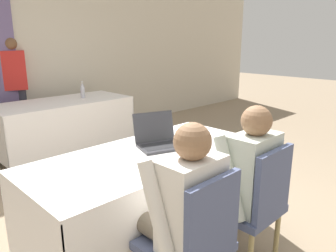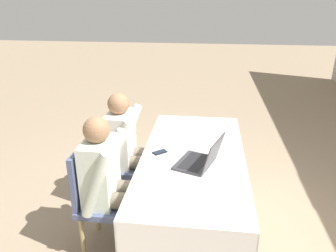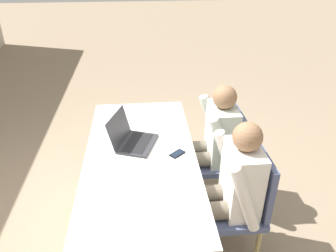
{
  "view_description": "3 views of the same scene",
  "coord_description": "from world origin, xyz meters",
  "px_view_note": "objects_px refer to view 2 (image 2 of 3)",
  "views": [
    {
      "loc": [
        -1.51,
        -1.75,
        1.56
      ],
      "look_at": [
        0.0,
        -0.21,
        0.98
      ],
      "focal_mm": 35.0,
      "sensor_mm": 36.0,
      "label": 1
    },
    {
      "loc": [
        2.44,
        0.09,
        1.98
      ],
      "look_at": [
        0.0,
        -0.21,
        0.98
      ],
      "focal_mm": 35.0,
      "sensor_mm": 36.0,
      "label": 2
    },
    {
      "loc": [
        -2.07,
        -0.03,
        2.17
      ],
      "look_at": [
        0.0,
        -0.21,
        0.98
      ],
      "focal_mm": 35.0,
      "sensor_mm": 36.0,
      "label": 3
    }
  ],
  "objects_px": {
    "person_checkered_shirt": "(129,144)",
    "person_white_shirt": "(110,178)",
    "cell_phone": "(160,152)",
    "chair_near_left": "(119,159)",
    "laptop": "(200,160)",
    "chair_near_right": "(99,195)"
  },
  "relations": [
    {
      "from": "chair_near_right",
      "to": "person_white_shirt",
      "type": "bearing_deg",
      "value": -90.0
    },
    {
      "from": "person_checkered_shirt",
      "to": "person_white_shirt",
      "type": "distance_m",
      "value": 0.62
    },
    {
      "from": "laptop",
      "to": "cell_phone",
      "type": "xyz_separation_m",
      "value": [
        -0.18,
        -0.34,
        -0.04
      ]
    },
    {
      "from": "cell_phone",
      "to": "chair_near_left",
      "type": "relative_size",
      "value": 0.15
    },
    {
      "from": "laptop",
      "to": "cell_phone",
      "type": "bearing_deg",
      "value": -97.68
    },
    {
      "from": "laptop",
      "to": "chair_near_right",
      "type": "distance_m",
      "value": 0.85
    },
    {
      "from": "chair_near_left",
      "to": "chair_near_right",
      "type": "height_order",
      "value": "same"
    },
    {
      "from": "cell_phone",
      "to": "chair_near_right",
      "type": "xyz_separation_m",
      "value": [
        0.32,
        -0.45,
        -0.25
      ]
    },
    {
      "from": "laptop",
      "to": "chair_near_left",
      "type": "height_order",
      "value": "laptop"
    },
    {
      "from": "laptop",
      "to": "cell_phone",
      "type": "distance_m",
      "value": 0.39
    },
    {
      "from": "person_checkered_shirt",
      "to": "person_white_shirt",
      "type": "height_order",
      "value": "same"
    },
    {
      "from": "chair_near_right",
      "to": "person_checkered_shirt",
      "type": "height_order",
      "value": "person_checkered_shirt"
    },
    {
      "from": "chair_near_left",
      "to": "chair_near_right",
      "type": "bearing_deg",
      "value": -180.0
    },
    {
      "from": "person_checkered_shirt",
      "to": "laptop",
      "type": "bearing_deg",
      "value": -124.86
    },
    {
      "from": "cell_phone",
      "to": "chair_near_left",
      "type": "xyz_separation_m",
      "value": [
        -0.3,
        -0.45,
        -0.25
      ]
    },
    {
      "from": "cell_phone",
      "to": "person_white_shirt",
      "type": "bearing_deg",
      "value": -88.44
    },
    {
      "from": "chair_near_right",
      "to": "person_checkered_shirt",
      "type": "distance_m",
      "value": 0.65
    },
    {
      "from": "cell_phone",
      "to": "person_white_shirt",
      "type": "relative_size",
      "value": 0.12
    },
    {
      "from": "chair_near_left",
      "to": "cell_phone",
      "type": "bearing_deg",
      "value": -124.03
    },
    {
      "from": "laptop",
      "to": "person_checkered_shirt",
      "type": "bearing_deg",
      "value": -105.26
    },
    {
      "from": "person_checkered_shirt",
      "to": "person_white_shirt",
      "type": "bearing_deg",
      "value": -180.0
    },
    {
      "from": "chair_near_left",
      "to": "person_white_shirt",
      "type": "xyz_separation_m",
      "value": [
        0.62,
        0.1,
        0.16
      ]
    }
  ]
}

